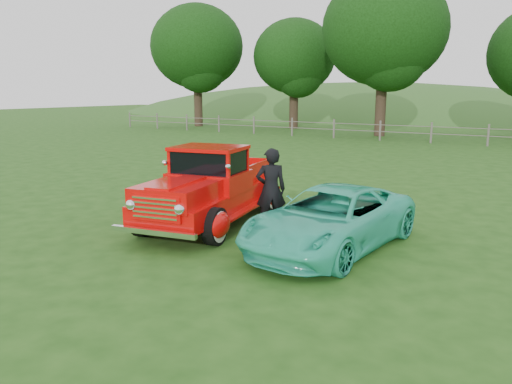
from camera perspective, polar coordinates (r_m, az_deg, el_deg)
The scene contains 9 objects.
ground at distance 10.52m, azimuth -7.96°, elevation -5.18°, with size 140.00×140.00×0.00m, color #1D4612.
distant_hills at distance 68.44m, azimuth 22.59°, elevation 4.36°, with size 116.00×60.00×18.00m.
fence_line at distance 30.52m, azimuth 19.40°, elevation 6.41°, with size 48.00×0.12×1.20m.
tree_far_west at distance 43.01m, azimuth -6.77°, elevation 16.14°, with size 7.60×7.60×9.93m.
tree_mid_west at distance 40.30m, azimuth 4.41°, elevation 15.17°, with size 6.40×6.40×8.46m.
tree_near_west at distance 34.57m, azimuth 14.47°, elevation 17.52°, with size 8.00×8.00×10.42m.
red_pickup at distance 11.45m, azimuth -5.17°, elevation 0.37°, with size 2.86×5.21×1.78m.
teal_sedan at distance 9.67m, azimuth 8.55°, elevation -3.05°, with size 1.96×4.26×1.18m, color #32C8A3.
man at distance 10.77m, azimuth 1.72°, elevation 0.28°, with size 0.66×0.43×1.81m, color black.
Camera 1 is at (6.46, -7.73, 3.01)m, focal length 35.00 mm.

